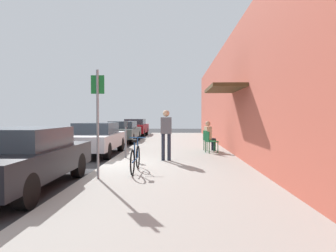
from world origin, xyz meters
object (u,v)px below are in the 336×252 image
Objects in this scene: street_sign at (98,115)px; seated_patron_1 at (209,135)px; parked_car_2 at (123,131)px; parking_meter at (126,136)px; pedestrian_standing at (166,131)px; cafe_chair_1 at (208,139)px; parked_car_3 at (135,127)px; bicycle_0 at (135,158)px; cafe_chair_0 at (210,141)px; parked_car_0 at (22,158)px; parked_car_1 at (96,138)px.

street_sign is 6.88m from seated_patron_1.
street_sign is (1.50, -11.56, 0.95)m from parked_car_2.
parking_meter is 1.63m from pedestrian_standing.
street_sign is at bearing -118.86° from seated_patron_1.
seated_patron_1 is (0.06, 0.02, 0.19)m from cafe_chair_1.
street_sign is 3.39m from pedestrian_standing.
parked_car_3 is at bearing 96.51° from parking_meter.
street_sign is at bearing -82.61° from parked_car_2.
cafe_chair_1 is (3.19, 2.34, -0.26)m from parking_meter.
parked_car_2 is 10.91m from bicycle_0.
cafe_chair_0 is 0.67× the size of seated_patron_1.
parked_car_0 is 2.59× the size of pedestrian_standing.
seated_patron_1 is 3.49m from pedestrian_standing.
parking_meter is 3.71m from street_sign.
parking_meter is at bearing -144.08° from seated_patron_1.
cafe_chair_1 is (4.74, 6.62, -0.08)m from parked_car_0.
street_sign is at bearing -74.34° from parked_car_1.
cafe_chair_1 is (-0.00, 0.79, 0.00)m from cafe_chair_0.
pedestrian_standing is at bearing -119.81° from cafe_chair_1.
parking_meter is (1.55, -13.58, 0.16)m from parked_car_3.
parked_car_1 is 4.78m from cafe_chair_1.
bicycle_0 is at bearing -62.94° from parked_car_1.
parked_car_2 is at bearing 90.00° from parked_car_1.
parked_car_2 is at bearing 102.05° from bicycle_0.
parked_car_3 is 12.94m from cafe_chair_0.
parked_car_1 is 11.86m from parked_car_3.
parked_car_3 is 3.33× the size of parking_meter.
pedestrian_standing reaches higher than cafe_chair_1.
parked_car_2 is (-0.00, 6.21, -0.01)m from parked_car_1.
parking_meter is (1.55, 4.29, 0.18)m from parked_car_0.
seated_patron_1 is at bearing -49.32° from parked_car_2.
parking_meter is at bearing -154.15° from cafe_chair_0.
cafe_chair_0 is at bearing 57.95° from street_sign.
parked_car_2 is 5.06× the size of cafe_chair_1.
cafe_chair_1 is 0.67× the size of seated_patron_1.
bicycle_0 is at bearing -116.35° from seated_patron_1.
parked_car_2 is at bearing 130.68° from seated_patron_1.
parked_car_2 is 7.36m from seated_patron_1.
parked_car_3 is at bearing 111.48° from cafe_chair_0.
cafe_chair_0 is (4.74, -0.18, -0.08)m from parked_car_1.
street_sign is 2.99× the size of cafe_chair_1.
bicycle_0 is 1.97× the size of cafe_chair_1.
seated_patron_1 reaches higher than bicycle_0.
parked_car_1 is 5.63m from street_sign.
parked_car_3 is 2.57× the size of bicycle_0.
pedestrian_standing is at bearing -120.51° from seated_patron_1.
seated_patron_1 is (4.80, -11.23, 0.08)m from parked_car_3.
cafe_chair_1 is at bearing -49.75° from parked_car_2.
cafe_chair_0 is 0.79m from cafe_chair_1.
parked_car_2 is at bearing 109.45° from pedestrian_standing.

